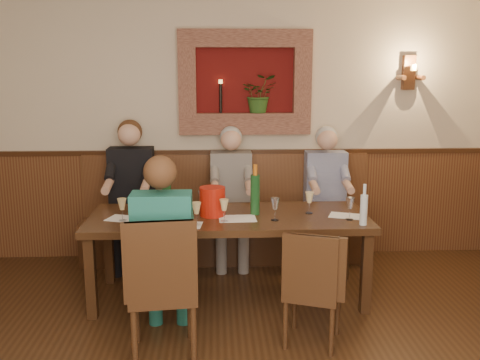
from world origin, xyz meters
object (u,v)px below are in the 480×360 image
object	(u,v)px
chair_near_right	(312,310)
dining_table	(229,224)
person_bench_mid	(231,208)
wine_bottle_green_b	(167,195)
water_bottle	(364,209)
bench	(227,230)
chair_near_left	(164,315)
spittoon_bucket	(212,201)
person_chair_front	(165,267)
wine_bottle_green_a	(255,194)
person_bench_left	(131,206)
person_bench_right	(326,207)

from	to	relation	value
chair_near_right	dining_table	bearing A→B (deg)	144.62
dining_table	person_bench_mid	bearing A→B (deg)	86.69
wine_bottle_green_b	water_bottle	bearing A→B (deg)	-14.50
bench	chair_near_left	size ratio (longest dim) A/B	2.88
chair_near_right	spittoon_bucket	size ratio (longest dim) A/B	3.50
chair_near_right	person_bench_mid	world-z (taller)	person_bench_mid
person_chair_front	water_bottle	size ratio (longest dim) A/B	4.20
bench	water_bottle	distance (m)	1.77
dining_table	person_chair_front	xyz separation A→B (m)	(-0.49, -0.78, -0.09)
person_bench_mid	wine_bottle_green_b	bearing A→B (deg)	-127.69
chair_near_right	spittoon_bucket	distance (m)	1.28
wine_bottle_green_a	wine_bottle_green_b	distance (m)	0.77
bench	person_chair_front	size ratio (longest dim) A/B	2.11
person_bench_left	wine_bottle_green_b	size ratio (longest dim) A/B	3.71
person_bench_left	person_bench_right	xyz separation A→B (m)	(2.00, 0.00, -0.04)
wine_bottle_green_b	person_bench_right	bearing A→B (deg)	25.79
bench	wine_bottle_green_b	distance (m)	1.17
dining_table	water_bottle	size ratio (longest dim) A/B	7.10
person_bench_mid	spittoon_bucket	bearing A→B (deg)	-102.64
dining_table	spittoon_bucket	xyz separation A→B (m)	(-0.14, -0.00, 0.20)
chair_near_right	chair_near_left	bearing A→B (deg)	-153.55
person_bench_mid	dining_table	bearing A→B (deg)	-93.31
chair_near_left	chair_near_right	size ratio (longest dim) A/B	1.19
water_bottle	person_chair_front	bearing A→B (deg)	-164.29
dining_table	person_bench_left	bearing A→B (deg)	139.19
person_bench_left	wine_bottle_green_a	world-z (taller)	person_bench_left
bench	person_bench_right	distance (m)	1.06
bench	person_bench_right	size ratio (longest dim) A/B	2.12
person_bench_left	water_bottle	distance (m)	2.38
bench	chair_near_right	distance (m)	1.88
dining_table	wine_bottle_green_a	xyz separation A→B (m)	(0.23, 0.02, 0.26)
dining_table	spittoon_bucket	bearing A→B (deg)	-179.31
water_bottle	chair_near_left	bearing A→B (deg)	-157.97
person_bench_left	person_bench_right	distance (m)	2.00
person_bench_left	water_bottle	size ratio (longest dim) A/B	4.41
bench	water_bottle	bearing A→B (deg)	-49.74
chair_near_left	person_bench_mid	size ratio (longest dim) A/B	0.73
bench	person_bench_right	bearing A→B (deg)	-5.86
wine_bottle_green_a	dining_table	bearing A→B (deg)	-174.00
person_chair_front	person_bench_mid	bearing A→B (deg)	71.67
person_bench_left	spittoon_bucket	xyz separation A→B (m)	(0.83, -0.84, 0.25)
person_bench_left	water_bottle	world-z (taller)	person_bench_left
person_bench_right	water_bottle	world-z (taller)	person_bench_right
person_bench_left	person_bench_mid	world-z (taller)	person_bench_left
person_chair_front	wine_bottle_green_b	xyz separation A→B (m)	(-0.05, 0.86, 0.33)
person_bench_mid	person_bench_right	world-z (taller)	person_bench_mid
person_bench_left	spittoon_bucket	distance (m)	1.20
spittoon_bucket	water_bottle	bearing A→B (deg)	-15.28
person_bench_right	wine_bottle_green_a	bearing A→B (deg)	-134.45
person_bench_left	spittoon_bucket	bearing A→B (deg)	-45.33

